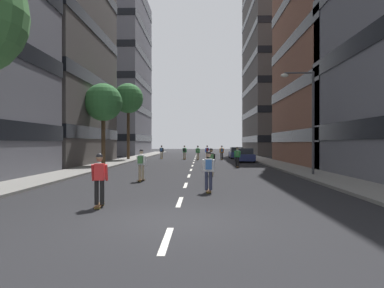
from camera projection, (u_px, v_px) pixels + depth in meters
The scene contains 21 objects.
ground_plane at pixel (194, 163), 37.64m from camera, with size 167.33×167.33×0.00m, color black.
sidewalk_left at pixel (124, 160), 41.32m from camera, with size 2.65×76.69×0.14m, color gray.
sidewalk_right at pixel (265, 161), 40.93m from camera, with size 2.65×76.69×0.14m, color gray.
lane_markings at pixel (194, 163), 37.75m from camera, with size 0.16×62.20×0.01m.
building_left_far at pixel (105, 73), 64.74m from camera, with size 14.57×18.63×29.44m.
building_right_far at pixel (289, 53), 63.92m from camera, with size 14.57×20.36×36.34m.
parked_car_near at pixel (236, 153), 48.09m from camera, with size 1.82×4.40×1.52m.
parked_car_mid at pixel (245, 156), 39.13m from camera, with size 1.82×4.40×1.52m.
street_tree_mid at pixel (128, 99), 43.54m from camera, with size 3.66×3.66×9.26m.
street_tree_far at pixel (103, 103), 32.38m from camera, with size 3.42×3.42×7.39m.
streetlamp_right at pixel (307, 111), 22.44m from camera, with size 2.13×0.30×6.50m.
skater_0 at pixel (184, 151), 45.12m from camera, with size 0.57×0.92×1.78m.
skater_1 at pixel (141, 163), 19.52m from camera, with size 0.56×0.92×1.78m.
skater_2 at pixel (211, 160), 22.91m from camera, with size 0.54×0.91×1.78m.
skater_3 at pixel (237, 156), 30.41m from camera, with size 0.54×0.91×1.78m.
skater_4 at pixel (99, 177), 11.67m from camera, with size 0.55×0.91×1.78m.
skater_5 at pixel (198, 152), 43.80m from camera, with size 0.53×0.90×1.78m.
skater_6 at pixel (162, 151), 47.23m from camera, with size 0.55×0.91×1.78m.
skater_7 at pixel (209, 169), 15.19m from camera, with size 0.53×0.90×1.78m.
skater_8 at pixel (207, 151), 46.27m from camera, with size 0.55×0.92×1.78m.
skater_9 at pixel (222, 152), 44.21m from camera, with size 0.54×0.91×1.78m.
Camera 1 is at (0.75, -9.74, 2.13)m, focal length 33.27 mm.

